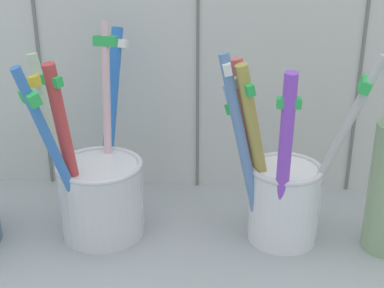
% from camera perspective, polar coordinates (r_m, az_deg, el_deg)
% --- Properties ---
extents(counter_slab, '(0.64, 0.22, 0.02)m').
position_cam_1_polar(counter_slab, '(0.52, -0.07, -10.72)').
color(counter_slab, '#9EA3A8').
rests_on(counter_slab, ground).
extents(toothbrush_cup_left, '(0.09, 0.14, 0.19)m').
position_cam_1_polar(toothbrush_cup_left, '(0.51, -9.54, -4.36)').
color(toothbrush_cup_left, silver).
rests_on(toothbrush_cup_left, counter_slab).
extents(toothbrush_cup_right, '(0.13, 0.07, 0.18)m').
position_cam_1_polar(toothbrush_cup_right, '(0.50, 8.93, -4.53)').
color(toothbrush_cup_right, white).
rests_on(toothbrush_cup_right, counter_slab).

